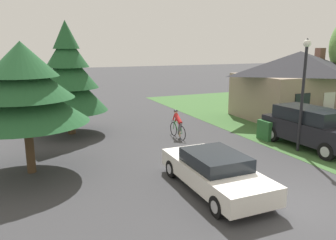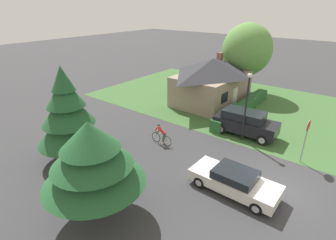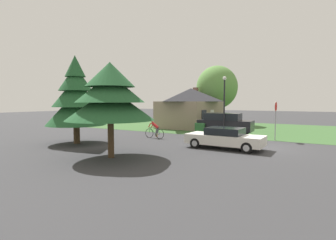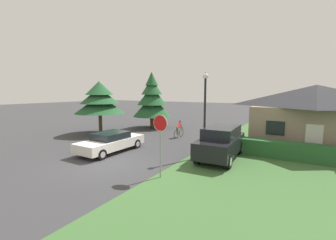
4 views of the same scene
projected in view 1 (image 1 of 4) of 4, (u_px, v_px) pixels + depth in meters
name	position (u px, v px, depth m)	size (l,w,h in m)	color
ground_plane	(293.00, 206.00, 9.87)	(140.00, 140.00, 0.00)	#38383A
cottage_house	(298.00, 83.00, 22.01)	(8.27, 5.69, 4.61)	gray
hedge_row	(334.00, 122.00, 18.71)	(10.27, 0.90, 1.01)	#285B2D
sedan_left_lane	(215.00, 171.00, 10.84)	(1.97, 4.68, 1.29)	silver
cyclist	(178.00, 125.00, 17.12)	(0.44, 1.74, 1.48)	black
parked_suv_right	(310.00, 127.00, 15.42)	(2.13, 4.71, 1.89)	black
street_lamp	(304.00, 82.00, 14.33)	(0.32, 0.32, 5.06)	black
conifer_tall_near	(24.00, 89.00, 11.82)	(4.52, 4.52, 4.89)	#4C3823
conifer_tall_far	(68.00, 77.00, 17.42)	(4.04, 4.04, 6.04)	#4C3823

